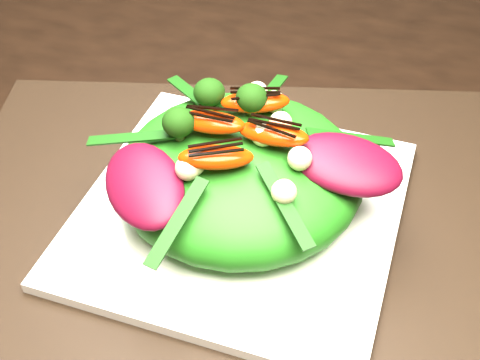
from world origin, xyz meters
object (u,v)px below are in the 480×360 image
(plate_base, at_px, (240,211))
(salad_bowl, at_px, (240,200))
(placemat, at_px, (240,217))
(lettuce_mound, at_px, (240,172))
(orange_segment, at_px, (232,111))

(plate_base, distance_m, salad_bowl, 0.01)
(placemat, height_order, lettuce_mound, lettuce_mound)
(salad_bowl, xyz_separation_m, lettuce_mound, (0.00, 0.00, 0.03))
(salad_bowl, relative_size, lettuce_mound, 1.18)
(placemat, distance_m, lettuce_mound, 0.06)
(orange_segment, bearing_deg, salad_bowl, -58.51)
(placemat, relative_size, plate_base, 1.93)
(salad_bowl, distance_m, lettuce_mound, 0.03)
(lettuce_mound, height_order, orange_segment, orange_segment)
(placemat, relative_size, lettuce_mound, 2.54)
(salad_bowl, height_order, lettuce_mound, lettuce_mound)
(salad_bowl, bearing_deg, orange_segment, 121.49)
(orange_segment, bearing_deg, placemat, -58.51)
(plate_base, height_order, lettuce_mound, lettuce_mound)
(placemat, bearing_deg, salad_bowl, 0.00)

